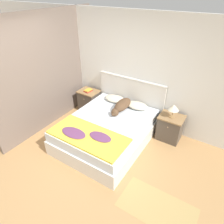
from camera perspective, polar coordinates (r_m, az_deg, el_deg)
ground_plane at (r=4.03m, az=-11.19°, el=-15.34°), size 16.00×16.00×0.00m
wall_back at (r=4.75m, az=4.82°, el=11.91°), size 9.00×0.06×2.55m
wall_side_left at (r=4.83m, az=-17.45°, el=10.88°), size 0.06×3.10×2.55m
bed at (r=4.35m, az=-1.45°, el=-5.42°), size 1.63×2.05×0.55m
headboard at (r=4.93m, az=5.27°, el=3.88°), size 1.71×0.06×1.13m
nightstand_left at (r=5.44m, az=-6.54°, el=3.25°), size 0.52×0.43×0.58m
nightstand_right at (r=4.58m, az=16.20°, el=-4.31°), size 0.52×0.43×0.58m
pillow_left at (r=4.86m, az=0.85°, el=3.83°), size 0.53×0.33×0.11m
pillow_right at (r=4.62m, az=7.14°, el=1.88°), size 0.53×0.33×0.11m
quilt at (r=3.78m, az=-7.01°, el=-6.70°), size 1.51×0.70×0.07m
dog at (r=4.50m, az=2.84°, el=1.86°), size 0.26×0.83×0.22m
book_stack at (r=5.28m, az=-6.85°, el=6.12°), size 0.16×0.22×0.05m
table_lamp at (r=4.28m, az=17.19°, el=1.15°), size 0.22×0.22×0.30m
rug at (r=3.54m, az=12.73°, el=-25.03°), size 1.18×0.65×0.00m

